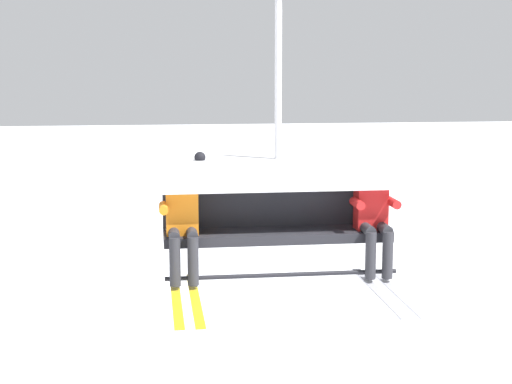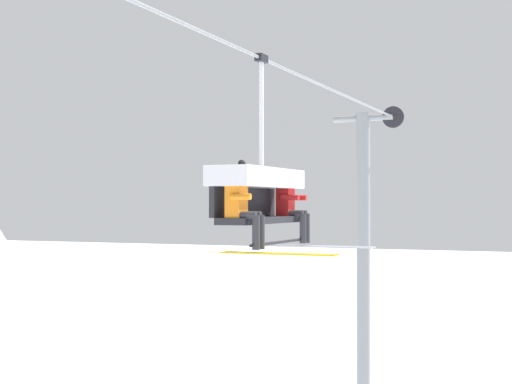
# 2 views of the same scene
# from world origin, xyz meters

# --- Properties ---
(chairlift_chair) EXTENTS (2.39, 0.74, 2.90)m
(chairlift_chair) POSITION_xyz_m (1.11, -0.73, 6.82)
(chairlift_chair) COLOR #232328
(skier_orange) EXTENTS (0.48, 1.70, 1.34)m
(skier_orange) POSITION_xyz_m (0.14, -0.94, 6.53)
(skier_orange) COLOR orange
(skier_red) EXTENTS (0.46, 1.70, 1.23)m
(skier_red) POSITION_xyz_m (2.09, -0.95, 6.51)
(skier_red) COLOR red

